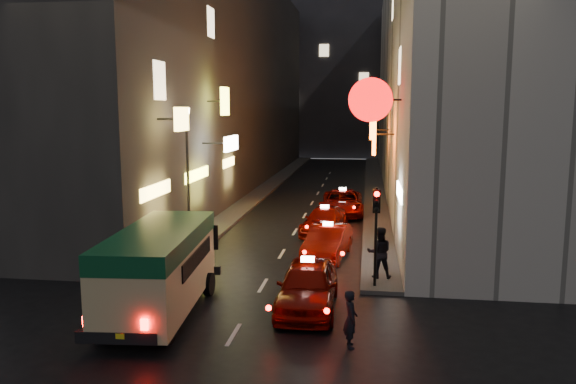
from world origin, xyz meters
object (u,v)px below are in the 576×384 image
at_px(taxi_near, 308,282).
at_px(lamp_post, 188,169).
at_px(minibus, 160,261).
at_px(traffic_light, 376,216).
at_px(pedestrian_crossing, 351,315).

relative_size(taxi_near, lamp_post, 0.92).
bearing_deg(lamp_post, minibus, -78.38).
xyz_separation_m(taxi_near, traffic_light, (2.15, 2.13, 1.78)).
xyz_separation_m(taxi_near, pedestrian_crossing, (1.45, -2.69, -0.02)).
bearing_deg(minibus, pedestrian_crossing, -14.78).
xyz_separation_m(minibus, pedestrian_crossing, (5.90, -1.56, -0.82)).
distance_m(minibus, taxi_near, 4.66).
distance_m(taxi_near, lamp_post, 9.43).
xyz_separation_m(minibus, taxi_near, (4.45, 1.14, -0.81)).
bearing_deg(taxi_near, traffic_light, 44.74).
relative_size(traffic_light, lamp_post, 0.56).
xyz_separation_m(pedestrian_crossing, lamp_post, (-7.50, 9.35, 2.84)).
height_order(minibus, taxi_near, minibus).
relative_size(minibus, lamp_post, 1.04).
relative_size(pedestrian_crossing, traffic_light, 0.51).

